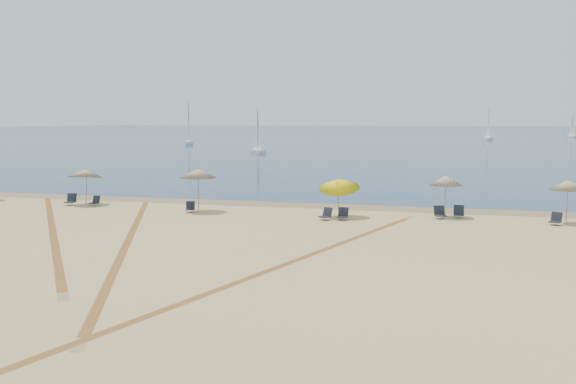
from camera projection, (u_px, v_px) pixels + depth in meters
name	position (u px, v px, depth m)	size (l,w,h in m)	color
ground	(110.00, 317.00, 18.00)	(160.00, 160.00, 0.00)	tan
ocean	(428.00, 133.00, 234.19)	(500.00, 500.00, 0.00)	#0C2151
wet_sand	(304.00, 205.00, 41.06)	(500.00, 500.00, 0.00)	olive
umbrella_1	(85.00, 173.00, 41.19)	(2.25, 2.29, 2.42)	gray
umbrella_2	(198.00, 173.00, 38.13)	(2.24, 2.24, 2.64)	gray
umbrella_3	(339.00, 183.00, 36.00)	(2.33, 2.39, 2.51)	gray
umbrella_4	(446.00, 180.00, 35.97)	(1.86, 1.86, 2.43)	gray
umbrella_5	(568.00, 185.00, 33.77)	(1.91, 1.91, 2.41)	gray
chair_1	(71.00, 200.00, 41.04)	(0.73, 0.81, 0.74)	black
chair_2	(95.00, 201.00, 40.76)	(0.59, 0.67, 0.63)	black
chair_3	(190.00, 207.00, 37.96)	(0.71, 0.77, 0.64)	black
chair_4	(326.00, 214.00, 35.05)	(0.78, 0.83, 0.68)	black
chair_5	(343.00, 214.00, 35.03)	(0.57, 0.66, 0.68)	black
chair_6	(440.00, 213.00, 35.51)	(0.78, 0.84, 0.71)	black
chair_7	(459.00, 212.00, 35.82)	(0.59, 0.68, 0.70)	black
chair_8	(556.00, 219.00, 33.38)	(0.76, 0.81, 0.67)	black
sailboat_0	(189.00, 132.00, 133.79)	(3.91, 6.04, 8.88)	white
sailboat_1	(488.00, 130.00, 162.14)	(2.23, 5.80, 8.42)	white
sailboat_2	(572.00, 130.00, 182.31)	(2.81, 4.69, 6.83)	white
sailboat_3	(258.00, 140.00, 101.77)	(3.75, 4.55, 7.06)	white
tire_tracks	(141.00, 242.00, 28.78)	(51.28, 43.69, 0.00)	tan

